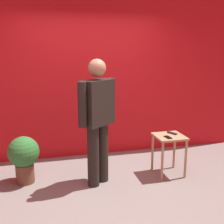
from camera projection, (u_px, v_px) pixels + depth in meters
ground_plane at (110, 195)px, 3.70m from camera, size 12.00×12.00×0.00m
back_wall_red at (89, 73)px, 4.86m from camera, size 5.88×0.12×2.94m
standing_person at (98, 116)px, 3.83m from camera, size 0.62×0.51×1.77m
side_table at (169, 143)px, 4.23m from camera, size 0.43×0.43×0.62m
cell_phone at (168, 137)px, 4.10m from camera, size 0.08×0.15×0.01m
tv_remote at (172, 133)px, 4.29m from camera, size 0.11×0.17×0.02m
potted_plant at (24, 156)px, 3.97m from camera, size 0.44×0.44×0.69m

